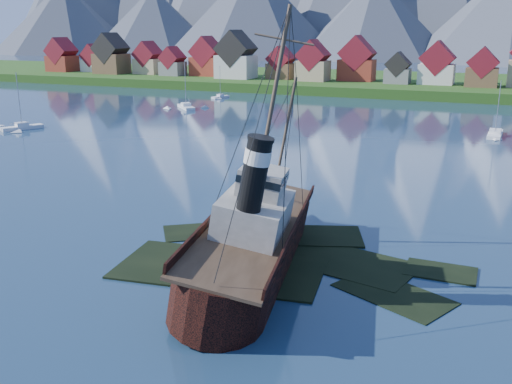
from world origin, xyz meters
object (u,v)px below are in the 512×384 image
at_px(tugboat_wreck, 254,234).
at_px(sailboat_c, 186,107).
at_px(sailboat_e, 495,135).
at_px(sailboat_f, 220,97).
at_px(sailboat_b, 22,128).

distance_m(tugboat_wreck, sailboat_c, 106.25).
relative_size(sailboat_c, sailboat_e, 1.11).
relative_size(tugboat_wreck, sailboat_e, 2.63).
bearing_deg(sailboat_e, sailboat_f, 157.69).
height_order(tugboat_wreck, sailboat_f, tugboat_wreck).
relative_size(tugboat_wreck, sailboat_b, 2.41).
xyz_separation_m(tugboat_wreck, sailboat_e, (18.54, 77.66, -2.73)).
xyz_separation_m(tugboat_wreck, sailboat_b, (-73.44, 46.71, -2.69)).
distance_m(sailboat_e, sailboat_f, 86.92).
height_order(tugboat_wreck, sailboat_b, tugboat_wreck).
distance_m(sailboat_c, sailboat_f, 25.19).
xyz_separation_m(tugboat_wreck, sailboat_f, (-60.41, 114.02, -2.74)).
xyz_separation_m(tugboat_wreck, sailboat_c, (-58.05, 88.94, -2.70)).
relative_size(sailboat_b, sailboat_c, 0.98).
bearing_deg(tugboat_wreck, sailboat_c, 112.50).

